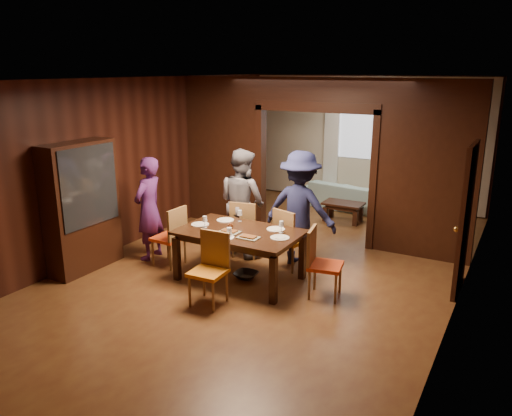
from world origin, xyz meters
The scene contains 32 objects.
floor centered at (0.00, 0.00, 0.00)m, with size 9.00×9.00×0.00m, color #572D18.
ceiling centered at (0.00, 0.00, 2.90)m, with size 5.50×9.00×0.02m, color silver.
room_walls centered at (0.00, 1.89, 1.51)m, with size 5.52×9.01×2.90m.
person_purple centered at (-1.94, -0.66, 0.85)m, with size 0.62×0.41×1.69m, color #502160.
person_grey centered at (-0.73, 0.28, 0.90)m, with size 0.87×0.68×1.79m, color slate.
person_navy centered at (0.30, 0.33, 0.91)m, with size 1.18×0.68×1.83m, color #1C2048.
sofa centered at (-0.14, 3.85, 0.29)m, with size 1.99×0.78×0.58m, color #9AC8CA.
serving_bowl centered at (-0.14, -0.61, 0.80)m, with size 0.36×0.36×0.09m, color black.
dining_table centered at (-0.20, -0.69, 0.38)m, with size 1.77×1.10×0.76m, color black.
coffee_table centered at (0.15, 2.84, 0.20)m, with size 0.80×0.50×0.40m, color black.
chair_left centered at (-1.48, -0.76, 0.48)m, with size 0.44×0.44×0.97m, color #E84515, non-canonical shape.
chair_right centered at (1.12, -0.62, 0.48)m, with size 0.44×0.44×0.97m, color red, non-canonical shape.
chair_far_l centered at (-0.60, 0.20, 0.48)m, with size 0.44×0.44×0.97m, color orange, non-canonical shape.
chair_far_r centered at (0.28, 0.11, 0.48)m, with size 0.44×0.44×0.97m, color orange, non-canonical shape.
chair_near centered at (-0.15, -1.59, 0.48)m, with size 0.44×0.44×0.97m, color orange, non-canonical shape.
hutch centered at (-2.53, -1.50, 1.00)m, with size 0.40×1.20×2.00m, color black.
door_right centered at (2.70, 0.50, 1.05)m, with size 0.06×0.90×2.10m, color black.
window_far centered at (0.00, 4.44, 1.70)m, with size 1.20×0.03×1.30m, color silver.
curtain_left centered at (-0.75, 4.40, 1.25)m, with size 0.35×0.06×2.40m, color white.
curtain_right centered at (0.75, 4.40, 1.25)m, with size 0.35×0.06×2.40m, color white.
plate_left centered at (-0.88, -0.73, 0.77)m, with size 0.27×0.27×0.01m, color silver.
plate_far_l centered at (-0.66, -0.36, 0.77)m, with size 0.27×0.27×0.01m, color white.
plate_far_r centered at (0.23, -0.38, 0.77)m, with size 0.27×0.27×0.01m, color white.
plate_right centered at (0.45, -0.69, 0.77)m, with size 0.27×0.27×0.01m, color silver.
plate_near centered at (-0.22, -1.06, 0.77)m, with size 0.27×0.27×0.01m, color white.
platter_a centered at (-0.29, -0.83, 0.78)m, with size 0.30×0.20×0.04m, color slate.
platter_b centered at (0.07, -0.91, 0.78)m, with size 0.30×0.20×0.04m, color gray.
wineglass_left centered at (-0.73, -0.82, 0.85)m, with size 0.08×0.08×0.18m, color white, non-canonical shape.
wineglass_far centered at (-0.44, -0.29, 0.85)m, with size 0.08×0.08×0.18m, color white, non-canonical shape.
wineglass_right centered at (0.37, -0.48, 0.85)m, with size 0.08×0.08×0.18m, color white, non-canonical shape.
tumbler centered at (-0.18, -1.00, 0.83)m, with size 0.07×0.07×0.14m, color silver.
condiment_jar centered at (-0.33, -0.74, 0.82)m, with size 0.08×0.08×0.11m, color #532813, non-canonical shape.
Camera 1 is at (3.38, -6.61, 3.06)m, focal length 35.00 mm.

